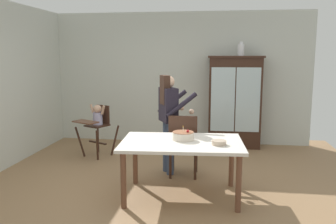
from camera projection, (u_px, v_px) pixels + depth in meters
ground_plane at (160, 186)px, 4.96m from camera, size 6.24×6.24×0.00m
wall_back at (180, 78)px, 7.32m from camera, size 5.32×0.06×2.70m
china_cabinet at (235, 102)px, 6.98m from camera, size 1.07×0.48×1.82m
ceramic_vase at (241, 50)px, 6.80m from camera, size 0.13×0.13×0.27m
high_chair_with_toddler at (97, 121)px, 6.34m from camera, size 0.77×0.83×0.95m
adult_person at (169, 112)px, 5.38m from camera, size 0.65×0.65×1.53m
dining_table at (182, 148)px, 4.51m from camera, size 1.60×1.10×0.74m
birthday_cake at (183, 136)px, 4.56m from camera, size 0.28×0.28×0.19m
serving_bowl at (219, 143)px, 4.31m from camera, size 0.18×0.18×0.05m
dining_chair_far_side at (183, 142)px, 5.24m from camera, size 0.45×0.45×0.96m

